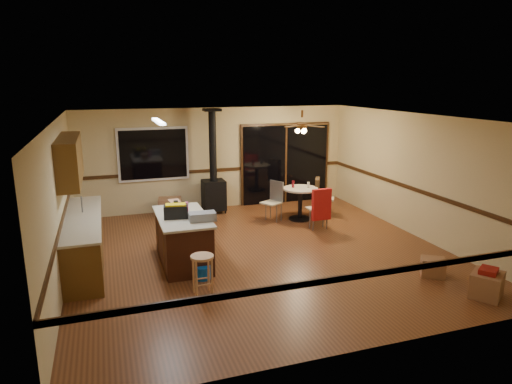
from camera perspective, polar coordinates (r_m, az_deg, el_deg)
name	(u,v)px	position (r m, az deg, el deg)	size (l,w,h in m)	color
floor	(261,253)	(8.93, 0.62, -7.63)	(7.00, 7.00, 0.00)	brown
ceiling	(261,118)	(8.34, 0.66, 9.26)	(7.00, 7.00, 0.00)	silver
wall_back	(217,159)	(11.84, -4.95, 4.19)	(7.00, 7.00, 0.00)	#C9B57F
wall_front	(360,253)	(5.50, 12.82, -7.41)	(7.00, 7.00, 0.00)	#C9B57F
wall_left	(59,203)	(8.12, -23.38, -1.31)	(7.00, 7.00, 0.00)	#C9B57F
wall_right	(417,176)	(10.21, 19.54, 1.92)	(7.00, 7.00, 0.00)	#C9B57F
chair_rail	(261,203)	(8.61, 0.64, -1.42)	(7.00, 7.00, 0.08)	#361F0D
window	(153,154)	(11.49, -12.71, 4.63)	(1.72, 0.10, 1.32)	black
sliding_door	(285,164)	(12.41, 3.70, 3.49)	(2.52, 0.10, 2.10)	black
lower_cabinets	(84,242)	(8.83, -20.66, -5.83)	(0.60, 3.00, 0.86)	brown
countertop	(82,218)	(8.69, -20.91, -3.03)	(0.64, 3.04, 0.04)	#BEB093
upper_cabinets	(70,160)	(8.68, -22.26, 3.75)	(0.35, 2.00, 0.80)	brown
kitchen_island	(183,239)	(8.42, -9.11, -5.84)	(0.88, 1.68, 0.90)	#34170D
wood_stove	(214,184)	(11.47, -5.33, 0.97)	(0.55, 0.50, 2.52)	black
ceiling_fan	(302,127)	(10.62, 5.76, 8.05)	(0.24, 0.24, 0.55)	brown
fluorescent_strip	(158,121)	(8.23, -12.10, 8.62)	(0.10, 1.20, 0.04)	white
toolbox_grey	(202,216)	(7.93, -6.74, -3.05)	(0.46, 0.26, 0.14)	slate
toolbox_black	(176,212)	(8.12, -9.98, -2.46)	(0.41, 0.22, 0.23)	black
toolbox_yellow_lid	(176,205)	(8.09, -10.02, -1.58)	(0.35, 0.18, 0.03)	gold
box_on_island	(175,205)	(8.65, -10.15, -1.64)	(0.20, 0.27, 0.18)	#8F603F
bottle_dark	(176,208)	(8.23, -9.97, -2.04)	(0.08, 0.08, 0.28)	black
bottle_pink	(187,207)	(8.43, -8.66, -1.92)	(0.06, 0.06, 0.20)	#D84C8C
bottle_white	(169,208)	(8.53, -10.85, -1.96)	(0.05, 0.05, 0.16)	white
bar_stool	(203,275)	(7.21, -6.69, -10.31)	(0.36, 0.36, 0.65)	tan
blue_bucket	(203,272)	(7.84, -6.66, -9.95)	(0.27, 0.27, 0.23)	blue
dining_table	(300,198)	(10.91, 5.55, -0.78)	(0.83, 0.83, 0.78)	black
glass_red	(293,184)	(10.87, 4.66, 0.99)	(0.06, 0.06, 0.17)	#590C14
glass_cream	(308,185)	(10.87, 6.56, 0.88)	(0.06, 0.06, 0.14)	beige
chair_left	(274,196)	(10.81, 2.29, -0.54)	(0.55, 0.54, 0.51)	#BAB18A
chair_near	(321,204)	(10.17, 8.12, -1.54)	(0.44, 0.47, 0.70)	#BAB18A
chair_right	(318,192)	(11.24, 7.79, -0.05)	(0.60, 0.59, 0.70)	#BAB18A
box_under_window	(170,207)	(11.45, -10.69, -1.85)	(0.55, 0.44, 0.44)	#8F603F
box_corner_a	(487,285)	(8.01, 26.88, -10.30)	(0.51, 0.42, 0.38)	#8F603F
box_corner_b	(433,267)	(8.45, 21.23, -8.75)	(0.38, 0.33, 0.31)	#8F603F
box_small_red	(489,271)	(7.92, 27.07, -8.76)	(0.29, 0.24, 0.08)	maroon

